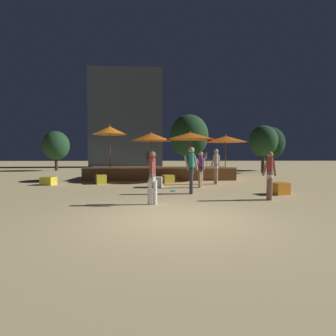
{
  "coord_description": "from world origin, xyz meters",
  "views": [
    {
      "loc": [
        -0.45,
        -6.14,
        1.52
      ],
      "look_at": [
        0.0,
        5.7,
        0.93
      ],
      "focal_mm": 28.0,
      "sensor_mm": 36.0,
      "label": 1
    }
  ],
  "objects": [
    {
      "name": "frisbee_disc",
      "position": [
        0.21,
        4.76,
        0.02
      ],
      "size": [
        0.24,
        0.24,
        0.03
      ],
      "color": "#33B2D8",
      "rests_on": "ground"
    },
    {
      "name": "patio_umbrella_1",
      "position": [
        1.41,
        8.98,
        2.61
      ],
      "size": [
        2.78,
        2.78,
        2.9
      ],
      "color": "brown",
      "rests_on": "ground"
    },
    {
      "name": "cube_seat_0",
      "position": [
        -6.0,
        7.27,
        0.2
      ],
      "size": [
        0.7,
        0.7,
        0.41
      ],
      "rotation": [
        0.0,
        0.0,
        -0.17
      ],
      "color": "yellow",
      "rests_on": "ground"
    },
    {
      "name": "patio_umbrella_0",
      "position": [
        -3.3,
        9.53,
        2.95
      ],
      "size": [
        2.01,
        2.01,
        3.27
      ],
      "color": "brown",
      "rests_on": "ground"
    },
    {
      "name": "background_tree_2",
      "position": [
        -10.22,
        19.35,
        2.41
      ],
      "size": [
        2.49,
        2.49,
        3.8
      ],
      "color": "#3D2B1C",
      "rests_on": "ground"
    },
    {
      "name": "cube_seat_3",
      "position": [
        4.22,
        3.73,
        0.23
      ],
      "size": [
        0.72,
        0.72,
        0.45
      ],
      "rotation": [
        0.0,
        0.0,
        0.28
      ],
      "color": "orange",
      "rests_on": "ground"
    },
    {
      "name": "person_2",
      "position": [
        2.55,
        7.33,
        1.02
      ],
      "size": [
        0.51,
        0.3,
        1.83
      ],
      "rotation": [
        0.0,
        0.0,
        4.95
      ],
      "color": "tan",
      "rests_on": "ground"
    },
    {
      "name": "background_tree_1",
      "position": [
        8.41,
        15.66,
        2.69
      ],
      "size": [
        2.35,
        2.35,
        4.0
      ],
      "color": "#3D2B1C",
      "rests_on": "ground"
    },
    {
      "name": "cube_seat_1",
      "position": [
        0.08,
        7.96,
        0.22
      ],
      "size": [
        0.73,
        0.73,
        0.43
      ],
      "rotation": [
        0.0,
        0.0,
        0.3
      ],
      "color": "yellow",
      "rests_on": "ground"
    },
    {
      "name": "cube_seat_4",
      "position": [
        -3.44,
        7.66,
        0.24
      ],
      "size": [
        0.65,
        0.65,
        0.47
      ],
      "rotation": [
        0.0,
        0.0,
        0.37
      ],
      "color": "yellow",
      "rests_on": "ground"
    },
    {
      "name": "background_tree_0",
      "position": [
        2.45,
        18.31,
        3.29
      ],
      "size": [
        3.58,
        3.58,
        5.27
      ],
      "color": "#3D2B1C",
      "rests_on": "ground"
    },
    {
      "name": "bistro_chair_1",
      "position": [
        -1.01,
        10.17,
        1.34
      ],
      "size": [
        0.4,
        0.4,
        0.9
      ],
      "rotation": [
        0.0,
        0.0,
        3.1
      ],
      "color": "#47474C",
      "rests_on": "wooden_deck"
    },
    {
      "name": "background_tree_3",
      "position": [
        10.37,
        18.93,
        2.65
      ],
      "size": [
        2.83,
        2.83,
        4.22
      ],
      "color": "#3D2B1C",
      "rests_on": "ground"
    },
    {
      "name": "person_3",
      "position": [
        1.53,
        5.91,
        0.9
      ],
      "size": [
        0.41,
        0.38,
        1.67
      ],
      "rotation": [
        0.0,
        0.0,
        0.84
      ],
      "color": "tan",
      "rests_on": "ground"
    },
    {
      "name": "patio_umbrella_3",
      "position": [
        3.61,
        9.52,
        2.47
      ],
      "size": [
        2.56,
        2.56,
        2.74
      ],
      "color": "brown",
      "rests_on": "ground"
    },
    {
      "name": "wooden_deck",
      "position": [
        -0.35,
        10.72,
        0.36
      ],
      "size": [
        9.08,
        3.17,
        0.79
      ],
      "color": "brown",
      "rests_on": "ground"
    },
    {
      "name": "distant_building",
      "position": [
        -4.33,
        26.99,
        5.94
      ],
      "size": [
        8.82,
        3.66,
        11.88
      ],
      "color": "#4C5666",
      "rests_on": "ground"
    },
    {
      "name": "person_0",
      "position": [
        0.85,
        4.02,
        1.01
      ],
      "size": [
        0.56,
        0.31,
        1.82
      ],
      "rotation": [
        0.0,
        0.0,
        1.53
      ],
      "color": "#3F3F47",
      "rests_on": "ground"
    },
    {
      "name": "person_1",
      "position": [
        -0.62,
        1.86,
        0.87
      ],
      "size": [
        0.29,
        0.48,
        1.63
      ],
      "rotation": [
        0.0,
        0.0,
        6.24
      ],
      "color": "white",
      "rests_on": "ground"
    },
    {
      "name": "ground_plane",
      "position": [
        0.0,
        0.0,
        0.0
      ],
      "size": [
        120.0,
        120.0,
        0.0
      ],
      "primitive_type": "plane",
      "color": "tan"
    },
    {
      "name": "bistro_chair_0",
      "position": [
        2.62,
        10.6,
        1.34
      ],
      "size": [
        0.47,
        0.48,
        0.9
      ],
      "rotation": [
        0.0,
        0.0,
        0.61
      ],
      "color": "#47474C",
      "rests_on": "wooden_deck"
    },
    {
      "name": "cube_seat_2",
      "position": [
        -0.56,
        6.08,
        0.24
      ],
      "size": [
        0.63,
        0.63,
        0.49
      ],
      "rotation": [
        0.0,
        0.0,
        -0.1
      ],
      "color": "white",
      "rests_on": "ground"
    },
    {
      "name": "person_4",
      "position": [
        3.31,
        2.51,
        0.87
      ],
      "size": [
        0.5,
        0.29,
        1.63
      ],
      "rotation": [
        0.0,
        0.0,
        4.69
      ],
      "color": "#997051",
      "rests_on": "ground"
    },
    {
      "name": "patio_umbrella_2",
      "position": [
        -0.84,
        9.18,
        2.56
      ],
      "size": [
        2.37,
        2.37,
        2.87
      ],
      "color": "brown",
      "rests_on": "ground"
    }
  ]
}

